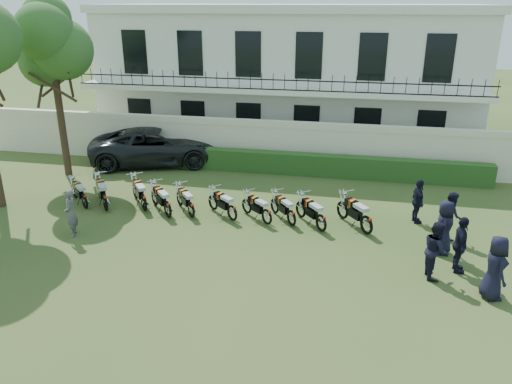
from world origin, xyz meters
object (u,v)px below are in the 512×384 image
motorcycle_6 (267,213)px  motorcycle_9 (367,220)px  suv (157,146)px  officer_4 (451,215)px  officer_0 (495,268)px  motorcycle_5 (232,209)px  motorcycle_1 (105,198)px  motorcycle_2 (144,199)px  motorcycle_4 (191,206)px  motorcycle_7 (292,214)px  officer_3 (444,227)px  officer_2 (460,245)px  officer_5 (418,201)px  inspector (71,213)px  officer_1 (436,250)px  motorcycle_8 (321,219)px  motorcycle_0 (84,197)px  motorcycle_3 (167,205)px  tree_west_near (51,43)px

motorcycle_6 → motorcycle_9: size_ratio=0.80×
suv → officer_4: suv is taller
suv → officer_0: officer_0 is taller
motorcycle_5 → motorcycle_1: bearing=132.1°
motorcycle_2 → officer_4: 11.09m
motorcycle_4 → officer_0: (9.69, -3.42, 0.44)m
motorcycle_7 → motorcycle_9: 2.63m
officer_0 → officer_3: 2.62m
officer_2 → officer_5: 3.54m
motorcycle_1 → officer_3: bearing=-40.9°
motorcycle_1 → officer_0: (13.11, -3.36, 0.38)m
suv → inspector: 8.29m
officer_1 → officer_4: size_ratio=1.06×
officer_1 → officer_4: bearing=-22.1°
officer_1 → officer_3: size_ratio=0.98×
motorcycle_4 → motorcycle_8: bearing=-41.7°
officer_2 → motorcycle_7: bearing=69.1°
motorcycle_8 → suv: suv is taller
motorcycle_0 → motorcycle_2: 2.37m
motorcycle_3 → officer_2: 10.08m
tree_west_near → motorcycle_0: tree_west_near is taller
motorcycle_2 → officer_4: bearing=-37.3°
inspector → motorcycle_6: bearing=84.3°
motorcycle_8 → officer_0: officer_0 is taller
motorcycle_5 → motorcycle_0: bearing=131.4°
officer_3 → officer_5: (-0.58, 2.27, -0.06)m
motorcycle_4 → officer_2: officer_2 is taller
motorcycle_5 → officer_4: 7.57m
motorcycle_2 → motorcycle_5: (3.53, -0.19, -0.05)m
motorcycle_0 → motorcycle_3: bearing=-49.8°
motorcycle_0 → suv: bearing=38.0°
motorcycle_6 → motorcycle_8: bearing=-53.9°
motorcycle_1 → officer_4: size_ratio=1.08×
officer_3 → officer_1: bearing=174.6°
officer_4 → motorcycle_9: bearing=93.5°
motorcycle_5 → suv: (-5.36, 6.02, 0.41)m
motorcycle_7 → officer_1: 5.26m
motorcycle_6 → officer_3: (5.87, -0.96, 0.43)m
motorcycle_3 → officer_0: officer_0 is taller
motorcycle_0 → motorcycle_4: size_ratio=0.94×
motorcycle_1 → motorcycle_6: (6.28, 0.03, -0.08)m
motorcycle_2 → officer_2: size_ratio=0.98×
motorcycle_6 → motorcycle_8: (1.96, -0.20, 0.04)m
officer_4 → motorcycle_4: bearing=87.5°
officer_3 → tree_west_near: bearing=83.9°
motorcycle_4 → officer_5: size_ratio=0.93×
officer_0 → officer_2: (-0.67, 1.29, -0.03)m
officer_2 → officer_0: bearing=-151.2°
motorcycle_4 → suv: suv is taller
motorcycle_7 → officer_3: 5.11m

